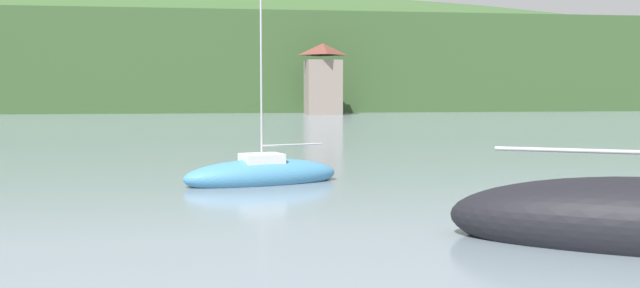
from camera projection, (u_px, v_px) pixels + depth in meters
name	position (u px, v px, depth m)	size (l,w,h in m)	color
wooded_hillside	(200.00, 74.00, 123.66)	(352.00, 55.11, 31.57)	#38562D
shore_building_westcentral	(323.00, 80.00, 89.22)	(4.38, 4.98, 8.76)	gray
sailboat_mid_5	(262.00, 175.00, 24.04)	(5.59, 3.11, 6.63)	teal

